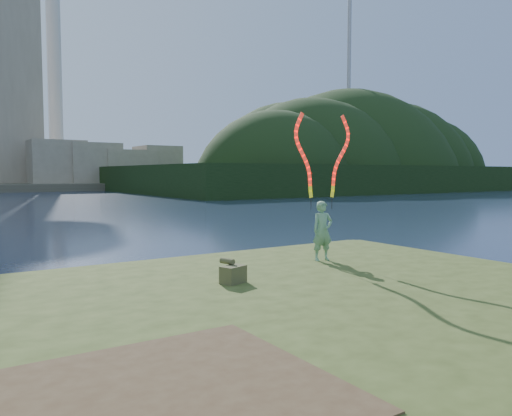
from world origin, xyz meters
TOP-DOWN VIEW (x-y plane):
  - ground at (0.00, 0.00)m, footprint 320.00×320.00m
  - grassy_knoll at (0.00, -2.30)m, footprint 20.00×18.00m
  - dirt_patch at (-2.20, -3.20)m, footprint 3.20×3.00m
  - wooded_hill at (59.57, 59.96)m, footprint 78.00×50.00m
  - woman_with_ribbons at (3.86, 1.62)m, footprint 1.94×0.51m
  - canvas_bag at (0.77, 0.63)m, footprint 0.55×0.61m

SIDE VIEW (x-z plane):
  - ground at x=0.00m, z-range 0.00..0.00m
  - wooded_hill at x=59.57m, z-range -31.34..31.66m
  - grassy_knoll at x=0.00m, z-range -0.06..0.74m
  - dirt_patch at x=-2.20m, z-range 0.80..0.82m
  - canvas_bag at x=0.77m, z-range 0.76..1.21m
  - woman_with_ribbons at x=3.86m, z-range 0.33..4.18m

